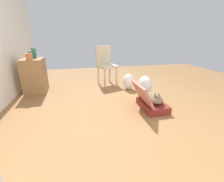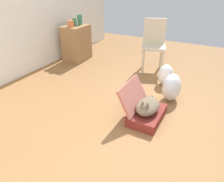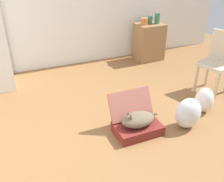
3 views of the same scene
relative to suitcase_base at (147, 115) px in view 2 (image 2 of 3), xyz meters
name	(u,v)px [view 2 (image 2 of 3)]	position (x,y,z in m)	size (l,w,h in m)	color
ground_plane	(127,115)	(-0.04, 0.26, -0.06)	(7.68, 7.68, 0.00)	olive
suitcase_base	(147,115)	(0.00, 0.00, 0.00)	(0.56, 0.37, 0.12)	maroon
suitcase_lid	(133,95)	(0.00, 0.20, 0.23)	(0.56, 0.37, 0.04)	#B26356
cat	(148,106)	(-0.01, 0.00, 0.14)	(0.50, 0.28, 0.20)	brown
plastic_bag_white	(172,87)	(0.63, -0.14, 0.14)	(0.34, 0.26, 0.40)	silver
plastic_bag_clear	(166,75)	(1.07, 0.07, 0.12)	(0.25, 0.25, 0.36)	white
side_table	(77,43)	(1.39, 2.11, 0.30)	(0.52, 0.43, 0.72)	olive
vase_tall	(71,24)	(1.26, 2.12, 0.72)	(0.13, 0.13, 0.12)	#CC6B38
vase_short	(80,20)	(1.52, 2.08, 0.76)	(0.09, 0.09, 0.20)	#2D7051
vase_round	(75,22)	(1.39, 2.12, 0.73)	(0.08, 0.08, 0.15)	#2D7051
chair	(154,43)	(1.61, 0.49, 0.46)	(0.53, 0.54, 0.94)	beige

